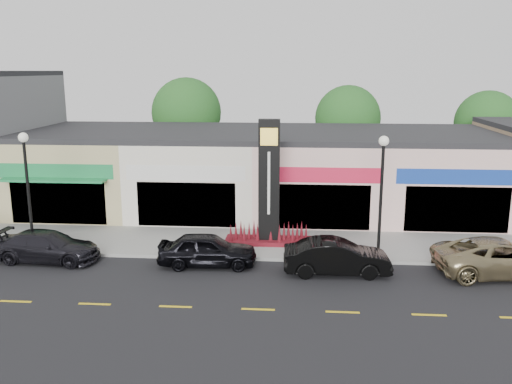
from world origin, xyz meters
TOP-DOWN VIEW (x-y plane):
  - ground at (0.00, 0.00)m, footprint 120.00×120.00m
  - sidewalk at (0.00, 4.35)m, footprint 52.00×4.30m
  - curb at (0.00, 2.10)m, footprint 52.00×0.20m
  - shop_beige at (-8.50, 11.46)m, footprint 7.00×10.85m
  - shop_cream at (-1.50, 11.47)m, footprint 7.00×10.01m
  - shop_pink_w at (5.50, 11.47)m, footprint 7.00×10.01m
  - shop_pink_e at (12.50, 11.47)m, footprint 7.00×10.01m
  - tree_rear_west at (-4.00, 19.50)m, footprint 5.20×5.20m
  - tree_rear_mid at (8.00, 19.50)m, footprint 4.80×4.80m
  - tree_rear_east at (18.00, 19.50)m, footprint 4.60×4.60m
  - lamp_west_near at (-8.00, 2.50)m, footprint 0.44×0.44m
  - lamp_east_near at (8.00, 2.50)m, footprint 0.44×0.44m
  - pylon_sign at (3.00, 4.20)m, footprint 4.20×1.30m
  - car_dark_sedan at (-6.74, 1.32)m, footprint 2.21×4.79m
  - car_black_sedan at (0.48, 1.28)m, footprint 1.94×4.35m
  - car_black_conv at (6.03, 0.74)m, footprint 1.72×4.49m
  - car_gold_suv at (12.86, 1.14)m, footprint 3.17×5.77m

SIDE VIEW (x-z plane):
  - ground at x=0.00m, z-range 0.00..0.00m
  - sidewalk at x=0.00m, z-range 0.00..0.15m
  - curb at x=0.00m, z-range 0.00..0.15m
  - car_dark_sedan at x=-6.74m, z-range 0.00..1.36m
  - car_black_sedan at x=0.48m, z-range 0.00..1.45m
  - car_black_conv at x=6.03m, z-range 0.00..1.46m
  - car_gold_suv at x=12.86m, z-range 0.00..1.53m
  - pylon_sign at x=3.00m, z-range -0.73..5.27m
  - shop_cream at x=-1.50m, z-range 0.00..4.80m
  - shop_pink_w at x=5.50m, z-range 0.00..4.80m
  - shop_pink_e at x=12.50m, z-range 0.00..4.80m
  - shop_beige at x=-8.50m, z-range 0.00..4.80m
  - lamp_west_near at x=-8.00m, z-range 0.74..6.21m
  - lamp_east_near at x=8.00m, z-range 0.74..6.21m
  - tree_rear_east at x=18.00m, z-range 1.16..8.10m
  - tree_rear_mid at x=8.00m, z-range 1.24..8.53m
  - tree_rear_west at x=-4.00m, z-range 1.30..9.13m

